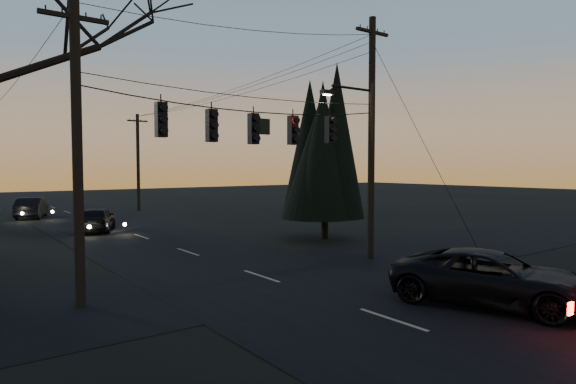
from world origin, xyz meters
TOP-DOWN VIEW (x-y plane):
  - ground_plane at (0.00, 0.00)m, footprint 160.00×160.00m
  - main_road at (0.00, 20.00)m, footprint 8.00×120.00m
  - cross_road at (0.00, 10.00)m, footprint 60.00×7.00m
  - utility_pole_right at (5.50, 10.00)m, footprint 5.00×0.30m
  - utility_pole_left at (-6.00, 10.00)m, footprint 1.80×0.30m
  - utility_pole_far_r at (5.50, 38.00)m, footprint 1.80×0.30m
  - span_signal_assembly at (-0.24, 10.00)m, footprint 11.50×0.44m
  - evergreen_right at (7.73, 15.48)m, footprint 3.96×3.96m
  - suv_near at (3.20, 3.20)m, footprint 4.19×5.96m
  - sedan_oncoming_a at (-1.39, 25.62)m, footprint 3.34×4.72m
  - sedan_oncoming_b at (-3.20, 36.48)m, footprint 3.04×4.98m

SIDE VIEW (x-z plane):
  - ground_plane at x=0.00m, z-range 0.00..0.00m
  - utility_pole_right at x=5.50m, z-range -5.00..5.00m
  - utility_pole_left at x=-6.00m, z-range -4.25..4.25m
  - utility_pole_far_r at x=5.50m, z-range -4.25..4.25m
  - cross_road at x=0.00m, z-range 0.00..0.02m
  - main_road at x=0.00m, z-range 0.00..0.02m
  - sedan_oncoming_a at x=-1.39m, z-range 0.00..1.49m
  - suv_near at x=3.20m, z-range 0.00..1.51m
  - sedan_oncoming_b at x=-3.20m, z-range 0.00..1.55m
  - evergreen_right at x=7.73m, z-range 0.59..8.73m
  - span_signal_assembly at x=-0.24m, z-range 4.44..6.04m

